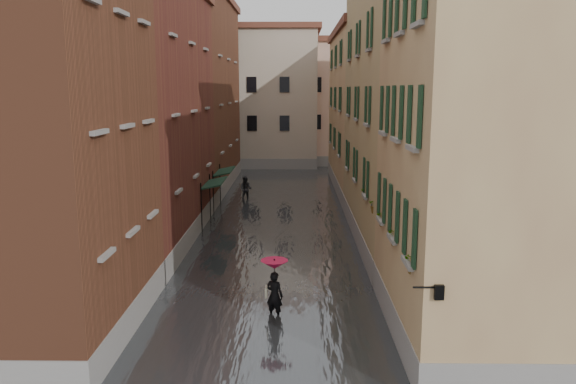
{
  "coord_description": "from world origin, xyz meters",
  "views": [
    {
      "loc": [
        1.0,
        -18.48,
        7.67
      ],
      "look_at": [
        0.67,
        6.72,
        3.0
      ],
      "focal_mm": 35.0,
      "sensor_mm": 36.0,
      "label": 1
    }
  ],
  "objects": [
    {
      "name": "building_left_mid",
      "position": [
        -7.0,
        9.0,
        6.25
      ],
      "size": [
        6.0,
        14.0,
        12.5
      ],
      "primitive_type": "cube",
      "color": "#5E2D1D",
      "rests_on": "ground"
    },
    {
      "name": "ground",
      "position": [
        0.0,
        0.0,
        0.0
      ],
      "size": [
        120.0,
        120.0,
        0.0
      ],
      "primitive_type": "plane",
      "color": "#605F62",
      "rests_on": "ground"
    },
    {
      "name": "building_left_near",
      "position": [
        -7.0,
        -2.0,
        6.5
      ],
      "size": [
        6.0,
        8.0,
        13.0
      ],
      "primitive_type": "cube",
      "color": "brown",
      "rests_on": "ground"
    },
    {
      "name": "building_left_far",
      "position": [
        -7.0,
        24.0,
        7.0
      ],
      "size": [
        6.0,
        16.0,
        14.0
      ],
      "primitive_type": "cube",
      "color": "brown",
      "rests_on": "ground"
    },
    {
      "name": "pedestrian_main",
      "position": [
        0.31,
        -0.64,
        1.24
      ],
      "size": [
        0.94,
        0.94,
        2.06
      ],
      "color": "black",
      "rests_on": "ground"
    },
    {
      "name": "window_planters",
      "position": [
        4.12,
        0.5,
        3.51
      ],
      "size": [
        0.59,
        10.66,
        0.84
      ],
      "color": "#945B30",
      "rests_on": "ground"
    },
    {
      "name": "wall_lantern",
      "position": [
        4.33,
        -6.0,
        3.01
      ],
      "size": [
        0.71,
        0.22,
        0.35
      ],
      "color": "black",
      "rests_on": "ground"
    },
    {
      "name": "awning_near",
      "position": [
        -3.49,
        11.89,
        2.47
      ],
      "size": [
        1.09,
        3.08,
        2.8
      ],
      "color": "black",
      "rests_on": "ground"
    },
    {
      "name": "building_right_near",
      "position": [
        7.0,
        -2.0,
        5.75
      ],
      "size": [
        6.0,
        8.0,
        11.5
      ],
      "primitive_type": "cube",
      "color": "#9C7750",
      "rests_on": "ground"
    },
    {
      "name": "building_end_pink",
      "position": [
        6.0,
        40.0,
        6.0
      ],
      "size": [
        10.0,
        9.0,
        12.0
      ],
      "primitive_type": "cube",
      "color": "#C9A58D",
      "rests_on": "ground"
    },
    {
      "name": "pedestrian_far",
      "position": [
        -2.39,
        19.23,
        0.88
      ],
      "size": [
        0.98,
        0.84,
        1.75
      ],
      "primitive_type": "imported",
      "rotation": [
        0.0,
        0.0,
        -0.24
      ],
      "color": "black",
      "rests_on": "ground"
    },
    {
      "name": "building_right_mid",
      "position": [
        7.0,
        9.0,
        6.5
      ],
      "size": [
        6.0,
        14.0,
        13.0
      ],
      "primitive_type": "cube",
      "color": "#9A865D",
      "rests_on": "ground"
    },
    {
      "name": "floodwater",
      "position": [
        0.0,
        13.0,
        0.1
      ],
      "size": [
        10.0,
        60.0,
        0.2
      ],
      "primitive_type": "cube",
      "color": "#474A4E",
      "rests_on": "ground"
    },
    {
      "name": "awning_far",
      "position": [
        -3.48,
        16.27,
        2.47
      ],
      "size": [
        1.09,
        3.17,
        2.8
      ],
      "color": "black",
      "rests_on": "ground"
    },
    {
      "name": "building_right_far",
      "position": [
        7.0,
        24.0,
        5.75
      ],
      "size": [
        6.0,
        16.0,
        11.5
      ],
      "primitive_type": "cube",
      "color": "#9C7750",
      "rests_on": "ground"
    },
    {
      "name": "building_end_cream",
      "position": [
        -3.0,
        38.0,
        6.5
      ],
      "size": [
        12.0,
        9.0,
        13.0
      ],
      "primitive_type": "cube",
      "color": "#BAA693",
      "rests_on": "ground"
    }
  ]
}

